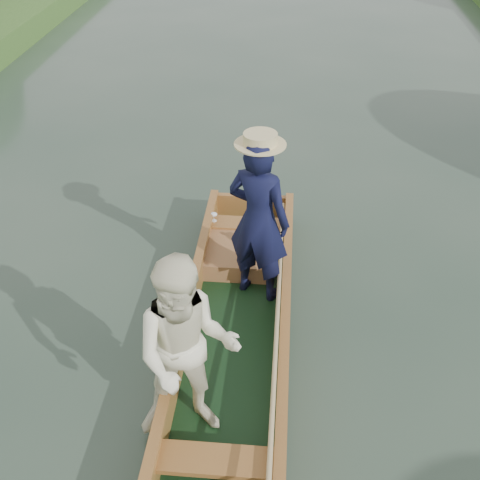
{
  "coord_description": "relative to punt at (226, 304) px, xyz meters",
  "views": [
    {
      "loc": [
        0.45,
        -4.55,
        4.53
      ],
      "look_at": [
        0.0,
        0.6,
        0.95
      ],
      "focal_mm": 45.0,
      "sensor_mm": 36.0,
      "label": 1
    }
  ],
  "objects": [
    {
      "name": "punt",
      "position": [
        0.0,
        0.0,
        0.0
      ],
      "size": [
        1.38,
        5.0,
        2.04
      ],
      "color": "black",
      "rests_on": "ground"
    },
    {
      "name": "ground",
      "position": [
        0.08,
        0.15,
        -0.72
      ],
      "size": [
        120.0,
        120.0,
        0.0
      ],
      "primitive_type": "plane",
      "color": "#283D30",
      "rests_on": "ground"
    }
  ]
}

